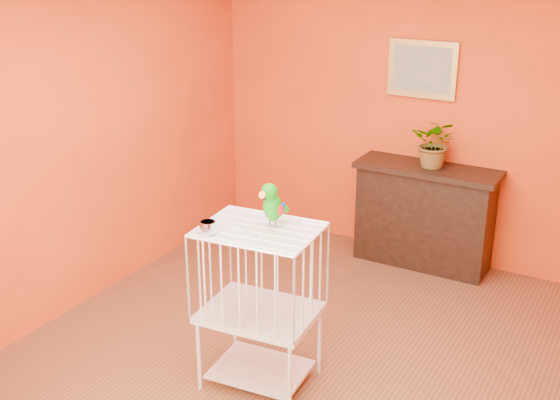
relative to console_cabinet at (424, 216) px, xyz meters
The scene contains 8 objects.
ground 2.09m from the console_cabinet, 94.97° to the right, with size 4.50×4.50×0.00m, color brown.
room_shell 2.32m from the console_cabinet, 94.97° to the right, with size 4.50×4.50×4.50m.
console_cabinet is the anchor object (origin of this frame).
potted_plant 0.64m from the console_cabinet, 12.95° to the right, with size 0.40×0.44×0.34m, color #26722D.
framed_picture 1.30m from the console_cabinet, 132.99° to the left, with size 0.62×0.04×0.50m.
birdcage 2.33m from the console_cabinet, 98.09° to the right, with size 0.77×0.62×1.12m.
feed_cup 2.67m from the console_cabinet, 102.65° to the right, with size 0.10×0.10×0.07m, color silver.
parrot 2.38m from the console_cabinet, 97.07° to the right, with size 0.15×0.27×0.30m.
Camera 1 is at (1.97, -3.72, 2.83)m, focal length 45.00 mm.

